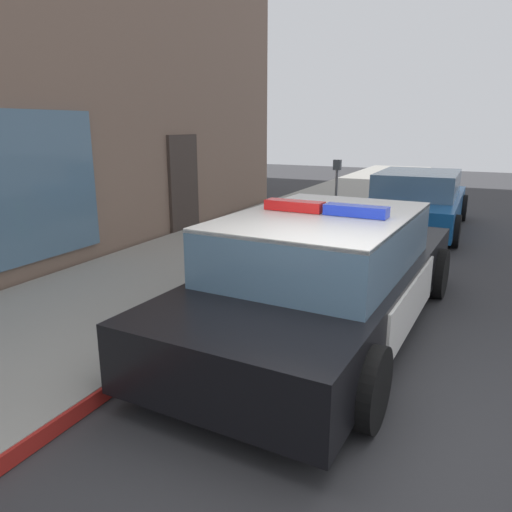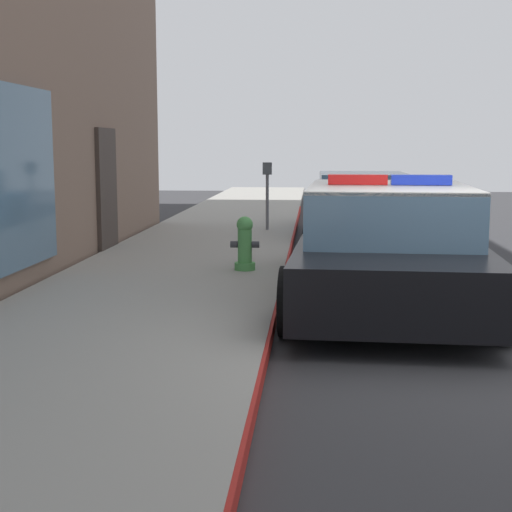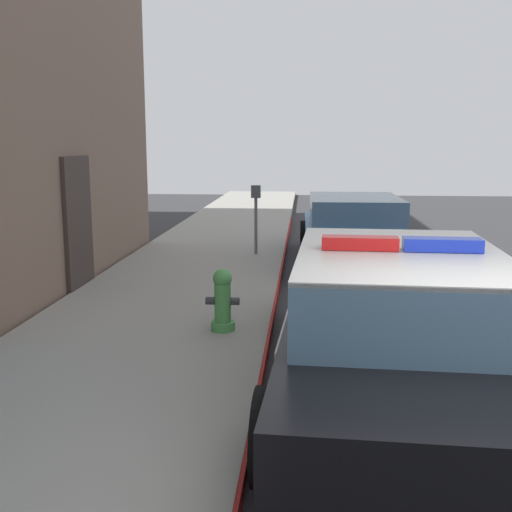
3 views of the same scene
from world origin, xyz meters
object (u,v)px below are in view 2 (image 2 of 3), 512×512
police_cruiser (387,246)px  parking_meter (267,183)px  car_down_street (362,206)px  fire_hydrant (245,244)px

police_cruiser → parking_meter: bearing=18.4°
car_down_street → parking_meter: 1.94m
fire_hydrant → car_down_street: size_ratio=0.16×
police_cruiser → car_down_street: police_cruiser is taller
parking_meter → police_cruiser: bearing=-164.5°
fire_hydrant → car_down_street: car_down_street is taller
parking_meter → fire_hydrant: bearing=-179.9°
police_cruiser → fire_hydrant: (1.39, 1.76, -0.18)m
car_down_street → parking_meter: bearing=87.9°
police_cruiser → parking_meter: (6.36, 1.77, 0.40)m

